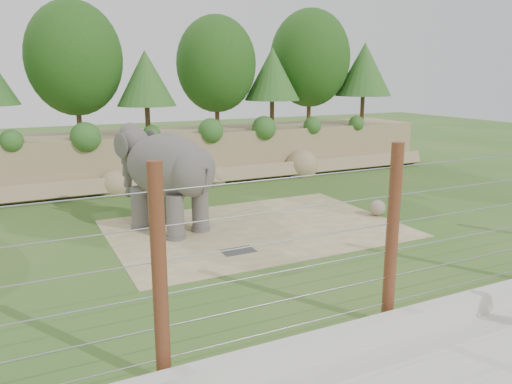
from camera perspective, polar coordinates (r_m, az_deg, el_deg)
name	(u,v)px	position (r m, az deg, el deg)	size (l,w,h in m)	color
ground	(286,258)	(15.04, 3.39, -7.52)	(90.00, 90.00, 0.00)	#336322
back_embankment	(174,102)	(26.05, -9.39, 10.06)	(30.00, 5.52, 8.77)	#9B8B5C
dirt_patch	(256,228)	(17.77, 0.02, -4.17)	(10.00, 7.00, 0.02)	#938055
drain_grate	(238,251)	(15.49, -2.03, -6.73)	(1.00, 0.60, 0.03)	#262628
elephant	(168,181)	(17.46, -9.97, 1.29)	(1.88, 4.38, 3.54)	#56514D
stone_ball	(377,208)	(19.82, 13.70, -1.76)	(0.61, 0.61, 0.61)	gray
retaining_wall	(403,323)	(11.25, 16.46, -14.15)	(26.00, 0.35, 0.50)	beige
barrier_fence	(392,237)	(10.93, 15.29, -4.96)	(20.26, 0.26, 4.00)	#582516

